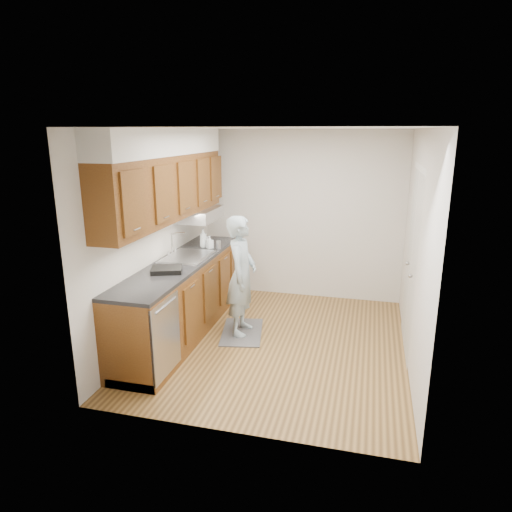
% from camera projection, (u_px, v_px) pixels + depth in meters
% --- Properties ---
extents(floor, '(3.50, 3.50, 0.00)m').
position_uv_depth(floor, '(276.00, 343.00, 5.50)').
color(floor, olive).
rests_on(floor, ground).
extents(ceiling, '(3.50, 3.50, 0.00)m').
position_uv_depth(ceiling, '(279.00, 128.00, 4.84)').
color(ceiling, white).
rests_on(ceiling, wall_left).
extents(wall_left, '(0.02, 3.50, 2.50)m').
position_uv_depth(wall_left, '(157.00, 235.00, 5.53)').
color(wall_left, beige).
rests_on(wall_left, floor).
extents(wall_right, '(0.02, 3.50, 2.50)m').
position_uv_depth(wall_right, '(417.00, 251.00, 4.82)').
color(wall_right, beige).
rests_on(wall_right, floor).
extents(wall_back, '(3.00, 0.02, 2.50)m').
position_uv_depth(wall_back, '(301.00, 216.00, 6.81)').
color(wall_back, beige).
rests_on(wall_back, floor).
extents(counter, '(0.64, 2.80, 1.30)m').
position_uv_depth(counter, '(182.00, 296.00, 5.66)').
color(counter, brown).
rests_on(counter, floor).
extents(upper_cabinets, '(0.47, 2.80, 1.21)m').
position_uv_depth(upper_cabinets, '(168.00, 177.00, 5.35)').
color(upper_cabinets, brown).
rests_on(upper_cabinets, wall_left).
extents(closet_door, '(0.02, 1.22, 2.05)m').
position_uv_depth(closet_door, '(411.00, 263.00, 5.16)').
color(closet_door, silver).
rests_on(closet_door, wall_right).
extents(floor_mat, '(0.64, 0.91, 0.02)m').
position_uv_depth(floor_mat, '(242.00, 332.00, 5.78)').
color(floor_mat, slate).
rests_on(floor_mat, floor).
extents(person, '(0.41, 0.61, 1.69)m').
position_uv_depth(person, '(241.00, 268.00, 5.56)').
color(person, '#94A9B4').
rests_on(person, floor_mat).
extents(soap_bottle_a, '(0.11, 0.11, 0.26)m').
position_uv_depth(soap_bottle_a, '(203.00, 238.00, 6.19)').
color(soap_bottle_a, silver).
rests_on(soap_bottle_a, counter).
extents(soap_bottle_b, '(0.11, 0.11, 0.17)m').
position_uv_depth(soap_bottle_b, '(210.00, 242.00, 6.14)').
color(soap_bottle_b, silver).
rests_on(soap_bottle_b, counter).
extents(soap_bottle_c, '(0.17, 0.17, 0.15)m').
position_uv_depth(soap_bottle_c, '(205.00, 239.00, 6.37)').
color(soap_bottle_c, silver).
rests_on(soap_bottle_c, counter).
extents(steel_can, '(0.07, 0.07, 0.11)m').
position_uv_depth(steel_can, '(219.00, 245.00, 6.12)').
color(steel_can, '#A5A5AA').
rests_on(steel_can, counter).
extents(dish_rack, '(0.42, 0.38, 0.05)m').
position_uv_depth(dish_rack, '(167.00, 270.00, 5.12)').
color(dish_rack, black).
rests_on(dish_rack, counter).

